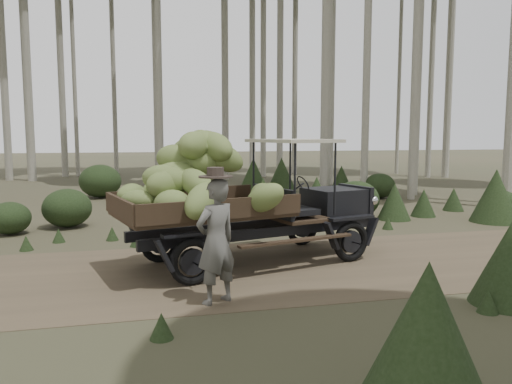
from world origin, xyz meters
TOP-DOWN VIEW (x-y plane):
  - ground at (0.00, 0.00)m, footprint 120.00×120.00m
  - dirt_track at (0.00, 0.00)m, footprint 70.00×4.00m
  - banana_truck at (1.06, 0.21)m, footprint 4.98×3.02m
  - farmer at (0.67, -1.57)m, footprint 0.74×0.65m
  - undergrowth at (2.69, 1.93)m, footprint 21.42×22.57m

SIDE VIEW (x-z plane):
  - ground at x=0.00m, z-range 0.00..0.00m
  - dirt_track at x=0.00m, z-range 0.00..0.01m
  - undergrowth at x=2.69m, z-range -0.16..1.23m
  - farmer at x=0.67m, z-range -0.05..1.79m
  - banana_truck at x=1.06m, z-range 0.19..2.59m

